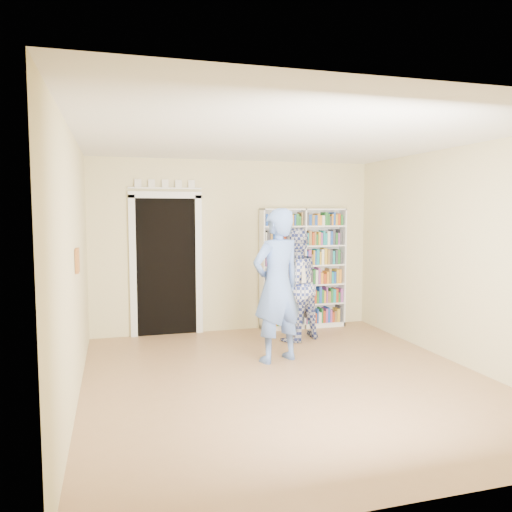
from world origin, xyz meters
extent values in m
plane|color=#A0744D|center=(0.00, 0.00, 0.00)|extent=(5.00, 5.00, 0.00)
plane|color=white|center=(0.00, 0.00, 2.70)|extent=(5.00, 5.00, 0.00)
plane|color=beige|center=(0.00, 2.50, 1.35)|extent=(4.50, 0.00, 4.50)
plane|color=beige|center=(-2.25, 0.00, 1.35)|extent=(0.00, 5.00, 5.00)
plane|color=beige|center=(2.25, 0.00, 1.35)|extent=(0.00, 5.00, 5.00)
cube|color=white|center=(1.09, 2.34, 0.97)|extent=(1.42, 0.27, 1.95)
cube|color=white|center=(1.09, 2.34, 0.97)|extent=(0.02, 0.27, 1.95)
cube|color=black|center=(-1.10, 2.48, 1.05)|extent=(0.90, 0.03, 2.10)
cube|color=white|center=(-1.60, 2.47, 1.05)|extent=(0.10, 0.06, 2.20)
cube|color=white|center=(-0.60, 2.47, 1.05)|extent=(0.10, 0.06, 2.20)
cube|color=white|center=(-1.10, 2.47, 2.15)|extent=(1.10, 0.06, 0.10)
cube|color=white|center=(-1.10, 2.46, 2.25)|extent=(1.10, 0.08, 0.02)
cube|color=brown|center=(-2.23, 0.20, 1.40)|extent=(0.03, 0.25, 0.25)
imported|color=#5A7DC9|center=(0.10, 0.71, 0.97)|extent=(0.82, 0.66, 1.94)
imported|color=navy|center=(0.67, 1.61, 0.83)|extent=(0.99, 0.90, 1.66)
cube|color=white|center=(0.77, 1.40, 1.04)|extent=(0.19, 0.13, 0.31)
camera|label=1|loc=(-1.86, -5.20, 1.90)|focal=35.00mm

